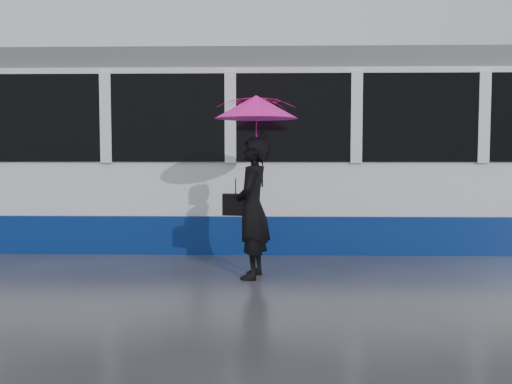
{
  "coord_description": "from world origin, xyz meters",
  "views": [
    {
      "loc": [
        0.36,
        -7.84,
        1.65
      ],
      "look_at": [
        0.15,
        0.03,
        1.1
      ],
      "focal_mm": 40.0,
      "sensor_mm": 36.0,
      "label": 1
    }
  ],
  "objects": [
    {
      "name": "handbag",
      "position": [
        -0.1,
        -0.41,
        0.97
      ],
      "size": [
        0.35,
        0.19,
        0.47
      ],
      "rotation": [
        0.0,
        0.0,
        -0.14
      ],
      "color": "black",
      "rests_on": "ground"
    },
    {
      "name": "rails",
      "position": [
        0.0,
        2.5,
        0.01
      ],
      "size": [
        34.0,
        1.51,
        0.02
      ],
      "color": "#3F3D38",
      "rests_on": "ground"
    },
    {
      "name": "umbrella",
      "position": [
        0.17,
        -0.43,
        2.02
      ],
      "size": [
        1.22,
        1.22,
        1.25
      ],
      "rotation": [
        0.0,
        0.0,
        -0.14
      ],
      "color": "#FF1588",
      "rests_on": "ground"
    },
    {
      "name": "tram",
      "position": [
        0.21,
        2.5,
        1.64
      ],
      "size": [
        26.0,
        2.56,
        3.35
      ],
      "color": "white",
      "rests_on": "ground"
    },
    {
      "name": "woman",
      "position": [
        0.12,
        -0.43,
        0.92
      ],
      "size": [
        0.53,
        0.73,
        1.85
      ],
      "primitive_type": "imported",
      "rotation": [
        0.0,
        0.0,
        -1.71
      ],
      "color": "black",
      "rests_on": "ground"
    },
    {
      "name": "ground",
      "position": [
        0.0,
        0.0,
        0.0
      ],
      "size": [
        90.0,
        90.0,
        0.0
      ],
      "primitive_type": "plane",
      "color": "#28282D",
      "rests_on": "ground"
    }
  ]
}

